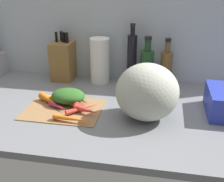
{
  "coord_description": "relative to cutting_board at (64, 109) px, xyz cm",
  "views": [
    {
      "loc": [
        29.25,
        -111.73,
        58.33
      ],
      "look_at": [
        9.56,
        -6.54,
        11.0
      ],
      "focal_mm": 44.71,
      "sensor_mm": 36.0,
      "label": 1
    }
  ],
  "objects": [
    {
      "name": "winter_squash",
      "position": [
        36.8,
        -0.97,
        11.61
      ],
      "size": [
        25.88,
        23.48,
        24.02
      ],
      "primitive_type": "ellipsoid",
      "color": "#B2B7A8",
      "rests_on": "ground_plane"
    },
    {
      "name": "bottle_0",
      "position": [
        25.87,
        37.3,
        13.67
      ],
      "size": [
        5.13,
        5.13,
        32.51
      ],
      "color": "black",
      "rests_on": "ground_plane"
    },
    {
      "name": "carrot_1",
      "position": [
        9.1,
        -1.07,
        1.54
      ],
      "size": [
        13.36,
        12.21,
        2.28
      ],
      "primitive_type": "cone",
      "rotation": [
        0.0,
        1.57,
        0.73
      ],
      "color": "red",
      "rests_on": "cutting_board"
    },
    {
      "name": "carrot_7",
      "position": [
        -2.19,
        -1.08,
        1.43
      ],
      "size": [
        10.8,
        6.65,
        2.06
      ],
      "primitive_type": "cone",
      "rotation": [
        0.0,
        1.57,
        -0.45
      ],
      "color": "#B2264C",
      "rests_on": "cutting_board"
    },
    {
      "name": "carrot_3",
      "position": [
        8.06,
        -10.91,
        1.6
      ],
      "size": [
        17.85,
        4.07,
        2.41
      ],
      "primitive_type": "cone",
      "rotation": [
        0.0,
        1.57,
        -0.09
      ],
      "color": "orange",
      "rests_on": "cutting_board"
    },
    {
      "name": "knife_block",
      "position": [
        -12.71,
        37.67,
        10.42
      ],
      "size": [
        11.52,
        15.77,
        26.69
      ],
      "color": "olive",
      "rests_on": "ground_plane"
    },
    {
      "name": "wall_back",
      "position": [
        12.53,
        44.81,
        29.6
      ],
      "size": [
        170.0,
        3.0,
        60.0
      ],
      "primitive_type": "cube",
      "color": "#ADB7C1",
      "rests_on": "ground_plane"
    },
    {
      "name": "carrot_6",
      "position": [
        11.34,
        -3.14,
        2.03
      ],
      "size": [
        11.81,
        6.75,
        3.26
      ],
      "primitive_type": "cone",
      "rotation": [
        0.0,
        1.57,
        -0.33
      ],
      "color": "red",
      "rests_on": "cutting_board"
    },
    {
      "name": "carrot_4",
      "position": [
        -8.41,
        3.28,
        2.19
      ],
      "size": [
        12.4,
        10.78,
        3.58
      ],
      "primitive_type": "cone",
      "rotation": [
        0.0,
        1.57,
        -0.66
      ],
      "color": "orange",
      "rests_on": "cutting_board"
    },
    {
      "name": "carrot_5",
      "position": [
        8.41,
        -0.53,
        2.01
      ],
      "size": [
        11.54,
        9.19,
        3.23
      ],
      "primitive_type": "cone",
      "rotation": [
        0.0,
        1.57,
        -0.59
      ],
      "color": "red",
      "rests_on": "cutting_board"
    },
    {
      "name": "bottle_2",
      "position": [
        44.16,
        37.33,
        9.66
      ],
      "size": [
        6.25,
        6.25,
        25.59
      ],
      "color": "brown",
      "rests_on": "ground_plane"
    },
    {
      "name": "carrot_0",
      "position": [
        5.06,
        7.87,
        1.41
      ],
      "size": [
        12.2,
        9.22,
        2.03
      ],
      "primitive_type": "cone",
      "rotation": [
        0.0,
        1.57,
        -0.6
      ],
      "color": "#B2264C",
      "rests_on": "cutting_board"
    },
    {
      "name": "carrot_2",
      "position": [
        -2.76,
        10.18,
        1.46
      ],
      "size": [
        15.64,
        7.6,
        2.11
      ],
      "primitive_type": "cone",
      "rotation": [
        0.0,
        1.57,
        0.36
      ],
      "color": "orange",
      "rests_on": "cutting_board"
    },
    {
      "name": "cutting_board",
      "position": [
        0.0,
        0.0,
        0.0
      ],
      "size": [
        34.19,
        26.25,
        0.8
      ],
      "primitive_type": "cube",
      "color": "#997047",
      "rests_on": "ground_plane"
    },
    {
      "name": "ground_plane",
      "position": [
        12.53,
        6.31,
        -1.9
      ],
      "size": [
        170.0,
        80.0,
        3.0
      ],
      "primitive_type": "cube",
      "color": "slate"
    },
    {
      "name": "bottle_1",
      "position": [
        34.18,
        34.1,
        10.47
      ],
      "size": [
        6.93,
        6.93,
        26.89
      ],
      "color": "#19421E",
      "rests_on": "ground_plane"
    },
    {
      "name": "carrot_greens_pile",
      "position": [
        0.35,
        5.66,
        3.74
      ],
      "size": [
        15.8,
        12.15,
        6.68
      ],
      "primitive_type": "ellipsoid",
      "color": "#2D6023",
      "rests_on": "cutting_board"
    },
    {
      "name": "paper_towel_roll",
      "position": [
        8.68,
        35.81,
        11.86
      ],
      "size": [
        10.49,
        10.49,
        24.53
      ],
      "primitive_type": "cylinder",
      "color": "white",
      "rests_on": "ground_plane"
    }
  ]
}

